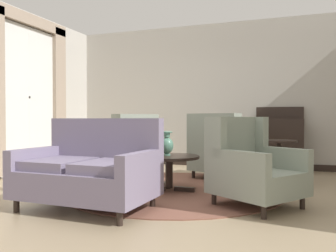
% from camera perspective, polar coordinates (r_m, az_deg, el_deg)
% --- Properties ---
extents(ground, '(8.51, 8.51, 0.00)m').
position_cam_1_polar(ground, '(4.64, -0.43, -10.89)').
color(ground, '#9E896B').
extents(wall_back, '(6.24, 0.08, 2.91)m').
position_cam_1_polar(wall_back, '(7.35, 7.44, 4.91)').
color(wall_back, '#BCB7AD').
rests_on(wall_back, ground).
extents(wall_left, '(0.08, 4.07, 2.91)m').
position_cam_1_polar(wall_left, '(6.91, -22.19, 5.08)').
color(wall_left, '#BCB7AD').
rests_on(wall_left, ground).
extents(baseboard_back, '(6.08, 0.03, 0.12)m').
position_cam_1_polar(baseboard_back, '(7.33, 7.32, -5.99)').
color(baseboard_back, black).
rests_on(baseboard_back, ground).
extents(area_rug, '(2.96, 2.96, 0.01)m').
position_cam_1_polar(area_rug, '(4.91, 0.80, -10.14)').
color(area_rug, brown).
rests_on(area_rug, ground).
extents(window_with_curtains, '(0.12, 1.93, 2.80)m').
position_cam_1_polar(window_with_curtains, '(6.89, -21.30, 5.65)').
color(window_with_curtains, silver).
extents(coffee_table, '(0.81, 0.81, 0.48)m').
position_cam_1_polar(coffee_table, '(4.77, 0.16, -5.89)').
color(coffee_table, black).
rests_on(coffee_table, ground).
extents(porcelain_vase, '(0.18, 0.18, 0.32)m').
position_cam_1_polar(porcelain_vase, '(4.75, -0.20, -2.98)').
color(porcelain_vase, '#4C7A66').
rests_on(porcelain_vase, coffee_table).
extents(settee, '(1.46, 0.93, 0.97)m').
position_cam_1_polar(settee, '(3.94, -12.49, -7.10)').
color(settee, slate).
rests_on(settee, ground).
extents(armchair_foreground_right, '(1.11, 1.06, 1.04)m').
position_cam_1_polar(armchair_foreground_right, '(5.80, -6.40, -4.10)').
color(armchair_foreground_right, gray).
rests_on(armchair_foreground_right, ground).
extents(armchair_back_corner, '(1.15, 1.14, 0.99)m').
position_cam_1_polar(armchair_back_corner, '(4.08, 13.19, -6.53)').
color(armchair_back_corner, gray).
rests_on(armchair_back_corner, ground).
extents(armchair_near_sideboard, '(1.06, 1.07, 1.05)m').
position_cam_1_polar(armchair_near_sideboard, '(5.79, 8.32, -4.15)').
color(armchair_near_sideboard, gray).
rests_on(armchair_near_sideboard, ground).
extents(side_table, '(0.51, 0.51, 0.65)m').
position_cam_1_polar(side_table, '(5.53, 17.41, -4.85)').
color(side_table, black).
rests_on(side_table, ground).
extents(sideboard, '(0.86, 0.42, 1.19)m').
position_cam_1_polar(sideboard, '(6.88, 17.39, -2.41)').
color(sideboard, black).
rests_on(sideboard, ground).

